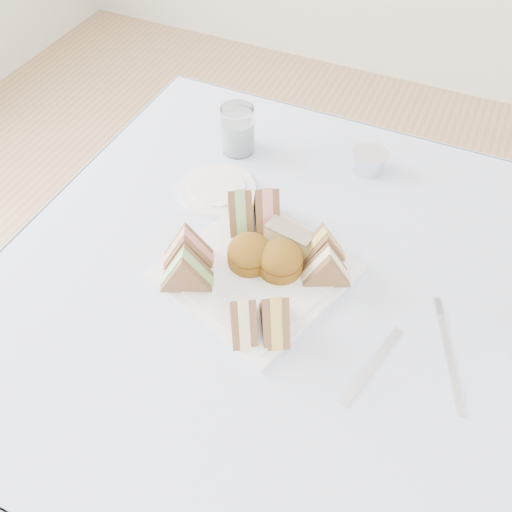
% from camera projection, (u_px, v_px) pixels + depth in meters
% --- Properties ---
extents(floor, '(4.00, 4.00, 0.00)m').
position_uv_depth(floor, '(274.00, 443.00, 1.53)').
color(floor, '#9E7751').
rests_on(floor, ground).
extents(table, '(0.90, 0.90, 0.74)m').
position_uv_depth(table, '(278.00, 381.00, 1.25)').
color(table, brown).
rests_on(table, floor).
extents(tablecloth, '(1.02, 1.02, 0.01)m').
position_uv_depth(tablecloth, '(284.00, 282.00, 0.97)').
color(tablecloth, '#B2CAF4').
rests_on(tablecloth, table).
extents(serving_plate, '(0.35, 0.35, 0.01)m').
position_uv_depth(serving_plate, '(256.00, 272.00, 0.97)').
color(serving_plate, white).
rests_on(serving_plate, tablecloth).
extents(sandwich_fl_a, '(0.10, 0.08, 0.08)m').
position_uv_depth(sandwich_fl_a, '(187.00, 246.00, 0.95)').
color(sandwich_fl_a, brown).
rests_on(sandwich_fl_a, serving_plate).
extents(sandwich_fl_b, '(0.10, 0.08, 0.08)m').
position_uv_depth(sandwich_fl_b, '(185.00, 268.00, 0.91)').
color(sandwich_fl_b, brown).
rests_on(sandwich_fl_b, serving_plate).
extents(sandwich_fr_a, '(0.08, 0.10, 0.08)m').
position_uv_depth(sandwich_fr_a, '(275.00, 312.00, 0.86)').
color(sandwich_fr_a, brown).
rests_on(sandwich_fr_a, serving_plate).
extents(sandwich_fr_b, '(0.08, 0.09, 0.08)m').
position_uv_depth(sandwich_fr_b, '(243.00, 314.00, 0.86)').
color(sandwich_fr_b, brown).
rests_on(sandwich_fr_b, serving_plate).
extents(sandwich_bl_a, '(0.08, 0.10, 0.08)m').
position_uv_depth(sandwich_bl_a, '(240.00, 206.00, 1.01)').
color(sandwich_bl_a, brown).
rests_on(sandwich_bl_a, serving_plate).
extents(sandwich_bl_b, '(0.09, 0.11, 0.08)m').
position_uv_depth(sandwich_bl_b, '(267.00, 205.00, 1.01)').
color(sandwich_bl_b, brown).
rests_on(sandwich_bl_b, serving_plate).
extents(sandwich_br_a, '(0.10, 0.07, 0.08)m').
position_uv_depth(sandwich_br_a, '(327.00, 265.00, 0.92)').
color(sandwich_br_a, brown).
rests_on(sandwich_br_a, serving_plate).
extents(sandwich_br_b, '(0.09, 0.08, 0.07)m').
position_uv_depth(sandwich_br_b, '(323.00, 244.00, 0.96)').
color(sandwich_br_b, brown).
rests_on(sandwich_br_b, serving_plate).
extents(scone_left, '(0.10, 0.10, 0.05)m').
position_uv_depth(scone_left, '(250.00, 253.00, 0.96)').
color(scone_left, brown).
rests_on(scone_left, serving_plate).
extents(scone_right, '(0.09, 0.09, 0.05)m').
position_uv_depth(scone_right, '(280.00, 259.00, 0.95)').
color(scone_right, brown).
rests_on(scone_right, serving_plate).
extents(pastry_slice, '(0.09, 0.05, 0.04)m').
position_uv_depth(pastry_slice, '(290.00, 237.00, 0.99)').
color(pastry_slice, tan).
rests_on(pastry_slice, serving_plate).
extents(side_plate, '(0.16, 0.16, 0.01)m').
position_uv_depth(side_plate, '(218.00, 189.00, 1.11)').
color(side_plate, white).
rests_on(side_plate, tablecloth).
extents(water_glass, '(0.09, 0.09, 0.11)m').
position_uv_depth(water_glass, '(238.00, 130.00, 1.17)').
color(water_glass, white).
rests_on(water_glass, tablecloth).
extents(tea_strainer, '(0.09, 0.09, 0.04)m').
position_uv_depth(tea_strainer, '(369.00, 162.00, 1.14)').
color(tea_strainer, silver).
rests_on(tea_strainer, tablecloth).
extents(knife, '(0.05, 0.17, 0.00)m').
position_uv_depth(knife, '(372.00, 365.00, 0.85)').
color(knife, silver).
rests_on(knife, tablecloth).
extents(fork, '(0.08, 0.17, 0.00)m').
position_uv_depth(fork, '(450.00, 362.00, 0.86)').
color(fork, silver).
rests_on(fork, tablecloth).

